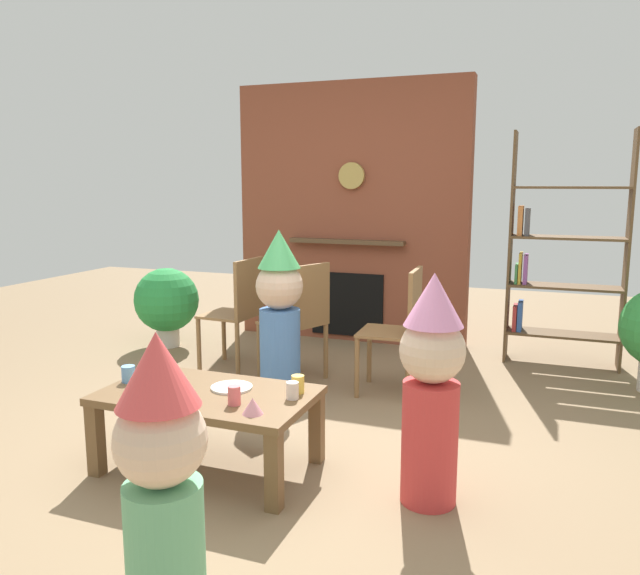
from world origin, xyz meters
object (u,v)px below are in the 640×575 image
at_px(paper_cup_far_left, 141,382).
at_px(birthday_cake_slice, 253,406).
at_px(child_by_the_chairs, 280,310).
at_px(dining_chair_left, 239,307).
at_px(paper_cup_center, 128,374).
at_px(paper_cup_near_right, 298,384).
at_px(paper_cup_far_right, 234,395).
at_px(bookshelf, 558,258).
at_px(dining_chair_right, 401,324).
at_px(child_in_pink, 431,384).
at_px(dining_chair_middle, 301,315).
at_px(paper_plate_front, 172,396).
at_px(child_with_cone_hat, 163,486).
at_px(coffee_table, 208,404).
at_px(paper_cup_near_left, 292,390).
at_px(paper_plate_rear, 232,387).
at_px(potted_plant_short, 167,301).

relative_size(paper_cup_far_left, birthday_cake_slice, 0.93).
relative_size(child_by_the_chairs, dining_chair_left, 1.31).
bearing_deg(paper_cup_center, paper_cup_near_right, 9.78).
bearing_deg(paper_cup_far_right, bookshelf, 62.71).
xyz_separation_m(dining_chair_left, dining_chair_right, (1.34, -0.12, 0.00)).
height_order(child_in_pink, dining_chair_right, child_in_pink).
distance_m(child_by_the_chairs, dining_chair_middle, 0.39).
bearing_deg(paper_cup_center, birthday_cake_slice, -12.39).
xyz_separation_m(paper_cup_near_right, paper_plate_front, (-0.57, -0.28, -0.04)).
height_order(child_with_cone_hat, dining_chair_left, child_with_cone_hat).
xyz_separation_m(paper_plate_front, child_in_pink, (1.28, 0.19, 0.15)).
xyz_separation_m(birthday_cake_slice, child_in_pink, (0.79, 0.26, 0.12)).
xyz_separation_m(coffee_table, paper_cup_far_right, (0.22, -0.12, 0.11)).
bearing_deg(paper_cup_near_right, bookshelf, 64.25).
bearing_deg(child_in_pink, birthday_cake_slice, 15.07).
bearing_deg(child_by_the_chairs, child_with_cone_hat, 10.42).
bearing_deg(dining_chair_middle, birthday_cake_slice, 128.18).
bearing_deg(paper_cup_far_right, child_in_pink, 11.00).
height_order(paper_cup_far_right, paper_plate_front, paper_cup_far_right).
bearing_deg(coffee_table, paper_cup_far_left, -162.70).
relative_size(paper_plate_front, child_by_the_chairs, 0.18).
bearing_deg(paper_cup_near_left, dining_chair_left, 125.84).
distance_m(birthday_cake_slice, child_in_pink, 0.84).
distance_m(dining_chair_middle, dining_chair_right, 0.77).
relative_size(bookshelf, child_with_cone_hat, 1.81).
distance_m(paper_cup_far_left, paper_plate_front, 0.21).
bearing_deg(paper_cup_near_right, paper_cup_center, -170.22).
distance_m(coffee_table, paper_plate_front, 0.20).
height_order(birthday_cake_slice, child_by_the_chairs, child_by_the_chairs).
relative_size(paper_cup_near_left, child_with_cone_hat, 0.08).
relative_size(paper_cup_center, dining_chair_left, 0.10).
bearing_deg(paper_plate_rear, dining_chair_left, 116.62).
height_order(paper_cup_far_right, paper_plate_rear, paper_cup_far_right).
height_order(paper_cup_near_left, child_by_the_chairs, child_by_the_chairs).
bearing_deg(dining_chair_left, dining_chair_right, 178.84).
relative_size(paper_cup_near_right, child_in_pink, 0.08).
distance_m(coffee_table, dining_chair_left, 1.76).
relative_size(dining_chair_left, potted_plant_short, 1.24).
relative_size(child_with_cone_hat, dining_chair_middle, 1.17).
bearing_deg(child_with_cone_hat, paper_cup_near_right, -20.89).
bearing_deg(paper_plate_front, child_by_the_chairs, 88.78).
bearing_deg(child_in_pink, paper_cup_center, -0.57).
bearing_deg(potted_plant_short, dining_chair_right, -12.56).
bearing_deg(paper_plate_front, potted_plant_short, 124.99).
xyz_separation_m(paper_cup_near_left, dining_chair_left, (-1.13, 1.56, 0.05)).
height_order(bookshelf, paper_cup_center, bookshelf).
height_order(paper_plate_rear, potted_plant_short, potted_plant_short).
relative_size(coffee_table, paper_cup_far_left, 11.80).
xyz_separation_m(dining_chair_left, dining_chair_middle, (0.58, -0.11, 0.00)).
distance_m(paper_cup_center, child_with_cone_hat, 1.54).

